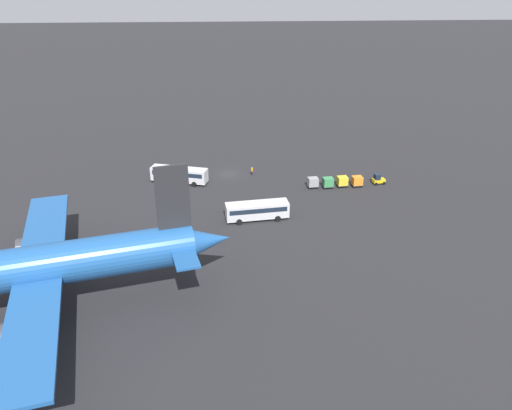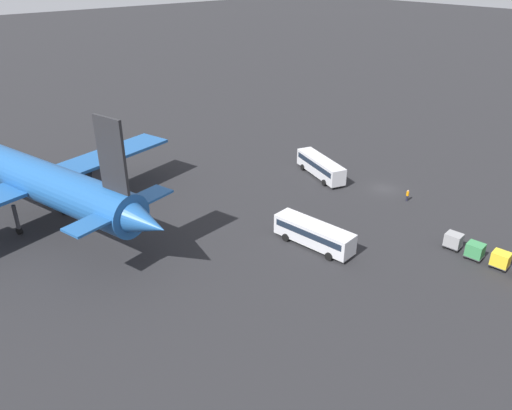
# 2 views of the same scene
# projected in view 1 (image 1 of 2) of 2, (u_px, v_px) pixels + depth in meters

# --- Properties ---
(ground_plane) EXTENTS (600.00, 600.00, 0.00)m
(ground_plane) POSITION_uv_depth(u_px,v_px,m) (229.00, 174.00, 103.14)
(ground_plane) COLOR #232326
(airplane) EXTENTS (50.13, 43.25, 17.73)m
(airplane) POSITION_uv_depth(u_px,v_px,m) (25.00, 269.00, 58.95)
(airplane) COLOR #1E5193
(airplane) RESTS_ON ground
(shuttle_bus_near) EXTENTS (11.49, 5.67, 3.07)m
(shuttle_bus_near) POSITION_uv_depth(u_px,v_px,m) (179.00, 174.00, 98.30)
(shuttle_bus_near) COLOR silver
(shuttle_bus_near) RESTS_ON ground
(shuttle_bus_far) EXTENTS (10.87, 4.04, 3.03)m
(shuttle_bus_far) POSITION_uv_depth(u_px,v_px,m) (257.00, 210.00, 84.09)
(shuttle_bus_far) COLOR silver
(shuttle_bus_far) RESTS_ON ground
(baggage_tug) EXTENTS (2.59, 1.99, 2.10)m
(baggage_tug) POSITION_uv_depth(u_px,v_px,m) (378.00, 179.00, 98.12)
(baggage_tug) COLOR gold
(baggage_tug) RESTS_ON ground
(worker_person) EXTENTS (0.38, 0.38, 1.74)m
(worker_person) POSITION_uv_depth(u_px,v_px,m) (252.00, 171.00, 102.22)
(worker_person) COLOR #1E1E2D
(worker_person) RESTS_ON ground
(cargo_cart_orange) EXTENTS (2.18, 1.91, 2.06)m
(cargo_cart_orange) POSITION_uv_depth(u_px,v_px,m) (357.00, 181.00, 96.83)
(cargo_cart_orange) COLOR #38383D
(cargo_cart_orange) RESTS_ON ground
(cargo_cart_yellow) EXTENTS (2.18, 1.91, 2.06)m
(cargo_cart_yellow) POSITION_uv_depth(u_px,v_px,m) (342.00, 181.00, 96.75)
(cargo_cart_yellow) COLOR #38383D
(cargo_cart_yellow) RESTS_ON ground
(cargo_cart_green) EXTENTS (2.18, 1.91, 2.06)m
(cargo_cart_green) POSITION_uv_depth(u_px,v_px,m) (328.00, 182.00, 96.24)
(cargo_cart_green) COLOR #38383D
(cargo_cart_green) RESTS_ON ground
(cargo_cart_grey) EXTENTS (2.18, 1.91, 2.06)m
(cargo_cart_grey) POSITION_uv_depth(u_px,v_px,m) (313.00, 182.00, 96.26)
(cargo_cart_grey) COLOR #38383D
(cargo_cart_grey) RESTS_ON ground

